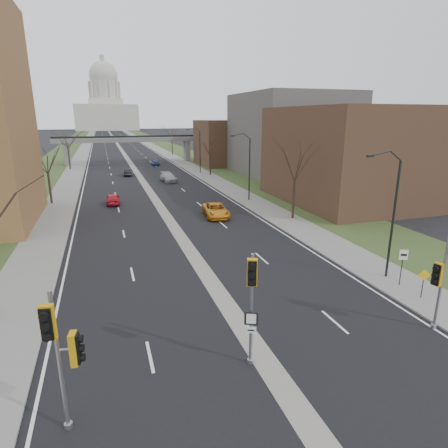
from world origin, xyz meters
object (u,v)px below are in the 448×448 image
signal_pole_median (252,292)px  car_right_mid (168,177)px  car_right_far (155,163)px  signal_pole_left (61,345)px  signal_pole_right (446,268)px  speed_limit_sign (402,261)px  warning_sign (424,279)px  car_left_near (113,199)px  car_left_far (128,172)px  car_right_near (216,210)px

signal_pole_median → car_right_mid: (4.99, 50.55, -2.96)m
car_right_far → signal_pole_left: bearing=-101.3°
signal_pole_right → car_right_far: (-4.44, 73.72, -2.91)m
signal_pole_right → speed_limit_sign: (2.10, 4.91, -1.72)m
warning_sign → car_left_near: 37.00m
car_right_far → car_left_near: bearing=-106.9°
car_left_far → car_right_near: size_ratio=0.75×
warning_sign → car_left_far: 58.59m
car_left_near → car_right_near: (10.73, -9.99, 0.05)m
warning_sign → car_left_far: bearing=124.6°
car_right_near → car_right_far: bearing=95.9°
car_right_near → car_right_mid: (-1.08, 24.89, 0.00)m
car_left_far → signal_pole_right: bearing=104.6°
car_left_far → car_right_far: 15.38m
speed_limit_sign → car_right_near: 21.96m
car_right_mid → car_left_far: bearing=119.1°
signal_pole_right → car_left_far: 61.22m
signal_pole_left → car_left_near: bearing=95.6°
signal_pole_left → signal_pole_right: (17.67, 1.14, -0.02)m
signal_pole_median → car_left_far: 59.91m
speed_limit_sign → car_left_near: 35.40m
signal_pole_left → car_right_near: size_ratio=1.02×
signal_pole_right → car_right_near: bearing=85.2°
car_left_far → car_right_mid: bearing=127.4°
car_right_mid → warning_sign: bearing=-85.7°
car_left_far → signal_pole_left: bearing=88.0°
signal_pole_right → warning_sign: 4.32m
car_left_near → car_right_near: car_right_near is taller
speed_limit_sign → car_right_near: speed_limit_sign is taller
signal_pole_left → signal_pole_right: size_ratio=1.01×
signal_pole_right → car_right_near: (-4.26, 25.90, -2.80)m
signal_pole_median → car_left_far: size_ratio=1.32×
warning_sign → car_left_far: warning_sign is taller
warning_sign → signal_pole_left: bearing=-146.8°
signal_pole_left → car_left_far: 61.58m
car_left_near → car_left_far: car_left_near is taller
signal_pole_left → signal_pole_median: signal_pole_left is taller
car_left_far → car_right_near: bearing=105.7°
signal_pole_median → speed_limit_sign: bearing=43.6°
speed_limit_sign → car_right_mid: speed_limit_sign is taller
warning_sign → car_right_mid: warning_sign is taller
signal_pole_median → car_right_far: (5.88, 73.48, -3.07)m
signal_pole_right → speed_limit_sign: 5.61m
warning_sign → car_right_far: 70.95m
signal_pole_right → car_right_far: 73.91m
speed_limit_sign → warning_sign: speed_limit_sign is taller
warning_sign → car_left_near: bearing=138.7°
car_left_far → car_right_far: car_left_far is taller
signal_pole_left → car_right_mid: 53.45m
signal_pole_left → car_right_near: bearing=73.4°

